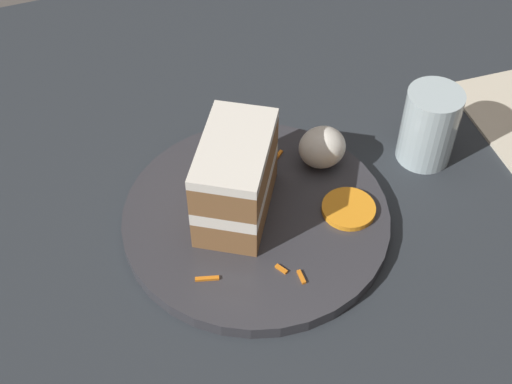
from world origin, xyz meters
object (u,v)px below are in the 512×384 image
cream_dollop (322,147)px  orange_garnish (349,209)px  drinking_glass (428,130)px  plate (256,218)px  cake_slice (235,178)px

cream_dollop → orange_garnish: 0.08m
orange_garnish → drinking_glass: 0.14m
plate → orange_garnish: size_ratio=4.96×
cake_slice → drinking_glass: bearing=-144.7°
cake_slice → orange_garnish: (-0.11, 0.04, -0.05)m
cake_slice → orange_garnish: 0.13m
cake_slice → drinking_glass: 0.24m
cream_dollop → orange_garnish: size_ratio=0.92×
cream_dollop → orange_garnish: (0.00, 0.08, -0.02)m
cream_dollop → drinking_glass: bearing=171.9°
plate → cake_slice: size_ratio=2.10×
plate → cream_dollop: (-0.10, -0.05, 0.03)m
plate → drinking_glass: bearing=-172.6°
cake_slice → cream_dollop: 0.12m
plate → drinking_glass: (-0.22, -0.03, 0.03)m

